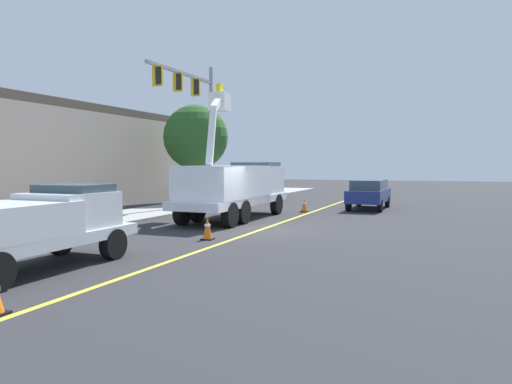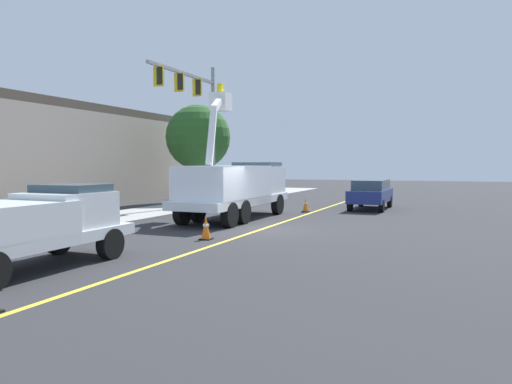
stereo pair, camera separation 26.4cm
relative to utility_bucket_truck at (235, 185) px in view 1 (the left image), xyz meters
The scene contains 11 objects.
ground 4.24m from the utility_bucket_truck, 142.53° to the right, with size 120.00×120.00×0.00m, color #2D2D30.
sidewalk_far_side 6.21m from the utility_bucket_truck, 116.51° to the left, with size 60.00×3.60×0.12m, color #9E9E99.
lane_centre_stripe 4.24m from the utility_bucket_truck, 142.53° to the right, with size 50.00×0.16×0.01m, color yellow.
utility_bucket_truck is the anchor object (origin of this frame).
service_pickup_truck 12.01m from the utility_bucket_truck, behind, with size 5.71×2.44×2.06m.
passing_minivan 9.09m from the utility_bucket_truck, 37.55° to the right, with size 4.90×2.17×1.69m.
traffic_cone_mid_front 6.46m from the utility_bucket_truck, 167.10° to the right, with size 0.40×0.40×0.80m.
traffic_cone_mid_rear 5.03m from the utility_bucket_truck, 29.29° to the right, with size 0.40×0.40×0.76m.
traffic_signal_mast 7.05m from the utility_bucket_truck, 45.66° to the left, with size 6.86×0.78×8.49m.
commercial_building_backdrop 14.29m from the utility_bucket_truck, 76.27° to the left, with size 26.70×8.69×6.23m.
street_tree_right 10.63m from the utility_bucket_truck, 36.17° to the left, with size 4.35×4.35×6.59m.
Camera 1 is at (-18.13, -5.95, 2.61)m, focal length 33.83 mm.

